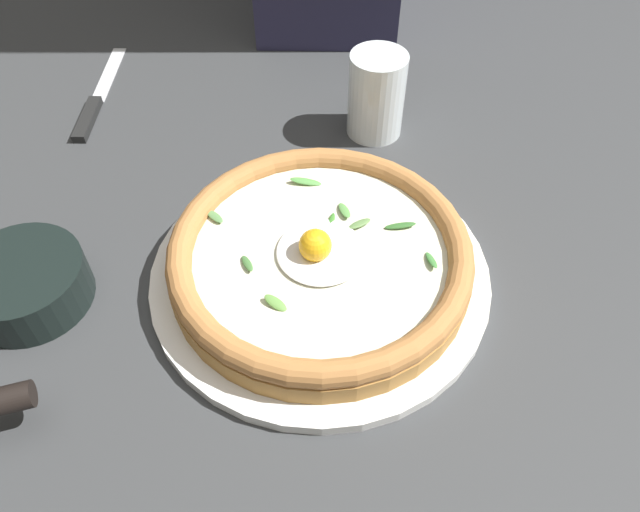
% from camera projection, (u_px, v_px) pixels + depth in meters
% --- Properties ---
extents(ground_plane, '(2.40, 2.40, 0.03)m').
position_uv_depth(ground_plane, '(303.00, 305.00, 0.58)').
color(ground_plane, '#36383A').
rests_on(ground_plane, ground).
extents(pizza_plate, '(0.32, 0.32, 0.01)m').
position_uv_depth(pizza_plate, '(320.00, 274.00, 0.58)').
color(pizza_plate, white).
rests_on(pizza_plate, ground).
extents(pizza, '(0.28, 0.28, 0.06)m').
position_uv_depth(pizza, '(320.00, 256.00, 0.56)').
color(pizza, '#B17B3A').
rests_on(pizza, pizza_plate).
extents(side_bowl, '(0.11, 0.11, 0.04)m').
position_uv_depth(side_bowl, '(25.00, 284.00, 0.55)').
color(side_bowl, black).
rests_on(side_bowl, ground).
extents(table_knife, '(0.21, 0.06, 0.01)m').
position_uv_depth(table_knife, '(94.00, 104.00, 0.77)').
color(table_knife, silver).
rests_on(table_knife, ground).
extents(drinking_glass, '(0.07, 0.07, 0.10)m').
position_uv_depth(drinking_glass, '(376.00, 101.00, 0.71)').
color(drinking_glass, silver).
rests_on(drinking_glass, ground).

